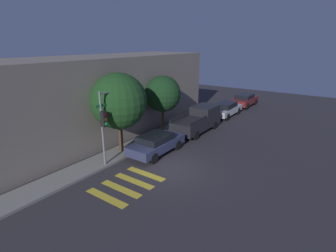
{
  "coord_description": "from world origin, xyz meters",
  "views": [
    {
      "loc": [
        -11.59,
        -8.09,
        7.25
      ],
      "look_at": [
        2.73,
        2.1,
        1.6
      ],
      "focal_mm": 28.0,
      "sensor_mm": 36.0,
      "label": 1
    }
  ],
  "objects_px": {
    "pickup_truck": "(198,120)",
    "sedan_far_end": "(244,100)",
    "tree_near_corner": "(119,101)",
    "sedan_near_corner": "(156,143)",
    "sedan_middle": "(226,109)",
    "tree_midblock": "(163,94)",
    "traffic_light_pole": "(109,114)"
  },
  "relations": [
    {
      "from": "traffic_light_pole",
      "to": "pickup_truck",
      "type": "distance_m",
      "value": 9.01
    },
    {
      "from": "sedan_near_corner",
      "to": "sedan_middle",
      "type": "relative_size",
      "value": 0.95
    },
    {
      "from": "pickup_truck",
      "to": "traffic_light_pole",
      "type": "bearing_deg",
      "value": 171.66
    },
    {
      "from": "traffic_light_pole",
      "to": "sedan_middle",
      "type": "bearing_deg",
      "value": -5.02
    },
    {
      "from": "pickup_truck",
      "to": "sedan_far_end",
      "type": "relative_size",
      "value": 1.15
    },
    {
      "from": "traffic_light_pole",
      "to": "sedan_far_end",
      "type": "xyz_separation_m",
      "value": [
        19.72,
        -1.27,
        -2.44
      ]
    },
    {
      "from": "sedan_middle",
      "to": "tree_midblock",
      "type": "height_order",
      "value": "tree_midblock"
    },
    {
      "from": "traffic_light_pole",
      "to": "sedan_far_end",
      "type": "relative_size",
      "value": 1.01
    },
    {
      "from": "sedan_far_end",
      "to": "tree_near_corner",
      "type": "distance_m",
      "value": 18.45
    },
    {
      "from": "sedan_middle",
      "to": "tree_near_corner",
      "type": "bearing_deg",
      "value": 170.79
    },
    {
      "from": "sedan_far_end",
      "to": "traffic_light_pole",
      "type": "bearing_deg",
      "value": 176.32
    },
    {
      "from": "sedan_far_end",
      "to": "sedan_middle",
      "type": "bearing_deg",
      "value": 180.0
    },
    {
      "from": "traffic_light_pole",
      "to": "tree_near_corner",
      "type": "relative_size",
      "value": 0.85
    },
    {
      "from": "traffic_light_pole",
      "to": "sedan_far_end",
      "type": "distance_m",
      "value": 19.91
    },
    {
      "from": "pickup_truck",
      "to": "tree_near_corner",
      "type": "xyz_separation_m",
      "value": [
        -7.03,
        2.08,
        2.6
      ]
    },
    {
      "from": "tree_near_corner",
      "to": "tree_midblock",
      "type": "height_order",
      "value": "tree_near_corner"
    },
    {
      "from": "traffic_light_pole",
      "to": "sedan_middle",
      "type": "relative_size",
      "value": 1.01
    },
    {
      "from": "sedan_far_end",
      "to": "tree_near_corner",
      "type": "height_order",
      "value": "tree_near_corner"
    },
    {
      "from": "traffic_light_pole",
      "to": "tree_midblock",
      "type": "distance_m",
      "value": 6.45
    },
    {
      "from": "tree_midblock",
      "to": "sedan_near_corner",
      "type": "bearing_deg",
      "value": -149.87
    },
    {
      "from": "sedan_near_corner",
      "to": "traffic_light_pole",
      "type": "bearing_deg",
      "value": 155.84
    },
    {
      "from": "sedan_near_corner",
      "to": "tree_near_corner",
      "type": "xyz_separation_m",
      "value": [
        -1.22,
        2.08,
        2.84
      ]
    },
    {
      "from": "pickup_truck",
      "to": "tree_midblock",
      "type": "distance_m",
      "value": 3.84
    },
    {
      "from": "tree_near_corner",
      "to": "tree_midblock",
      "type": "bearing_deg",
      "value": 0.0
    },
    {
      "from": "traffic_light_pole",
      "to": "pickup_truck",
      "type": "height_order",
      "value": "traffic_light_pole"
    },
    {
      "from": "sedan_near_corner",
      "to": "tree_near_corner",
      "type": "relative_size",
      "value": 0.8
    },
    {
      "from": "sedan_far_end",
      "to": "sedan_near_corner",
      "type": "bearing_deg",
      "value": 180.0
    },
    {
      "from": "tree_near_corner",
      "to": "tree_midblock",
      "type": "xyz_separation_m",
      "value": [
        4.8,
        0.0,
        -0.27
      ]
    },
    {
      "from": "tree_near_corner",
      "to": "tree_midblock",
      "type": "distance_m",
      "value": 4.8
    },
    {
      "from": "traffic_light_pole",
      "to": "sedan_middle",
      "type": "distance_m",
      "value": 14.67
    },
    {
      "from": "traffic_light_pole",
      "to": "sedan_far_end",
      "type": "bearing_deg",
      "value": -3.68
    },
    {
      "from": "tree_near_corner",
      "to": "pickup_truck",
      "type": "bearing_deg",
      "value": -16.44
    }
  ]
}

